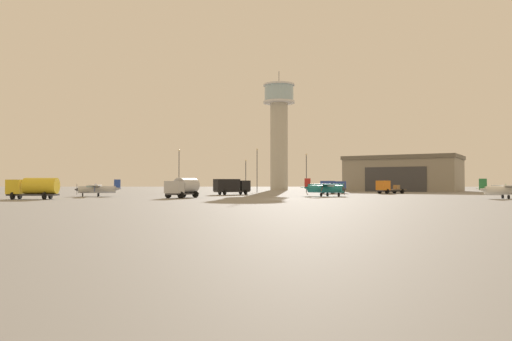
# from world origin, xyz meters

# --- Properties ---
(ground_plane) EXTENTS (400.00, 400.00, 0.00)m
(ground_plane) POSITION_xyz_m (0.00, 0.00, 0.00)
(ground_plane) COLOR gray
(control_tower) EXTENTS (9.60, 9.60, 36.37)m
(control_tower) POSITION_xyz_m (1.38, 78.62, 19.48)
(control_tower) COLOR #B2AD9E
(control_tower) RESTS_ON ground_plane
(hangar) EXTENTS (33.79, 29.76, 9.31)m
(hangar) POSITION_xyz_m (34.32, 61.77, 4.68)
(hangar) COLOR gray
(hangar) RESTS_ON ground_plane
(airplane_silver) EXTENTS (7.45, 9.51, 2.82)m
(airplane_silver) POSITION_xyz_m (-29.83, 11.65, 1.31)
(airplane_silver) COLOR #B7BABF
(airplane_silver) RESTS_ON ground_plane
(airplane_teal) EXTENTS (7.81, 9.30, 3.03)m
(airplane_teal) POSITION_xyz_m (7.94, 13.49, 1.41)
(airplane_teal) COLOR teal
(airplane_teal) RESTS_ON ground_plane
(airplane_white) EXTENTS (7.65, 9.75, 2.87)m
(airplane_white) POSITION_xyz_m (32.29, 2.11, 1.34)
(airplane_white) COLOR white
(airplane_white) RESTS_ON ground_plane
(truck_flatbed_orange) EXTENTS (6.85, 5.52, 2.70)m
(truck_flatbed_orange) POSITION_xyz_m (23.02, 32.94, 1.30)
(truck_flatbed_orange) COLOR #38383D
(truck_flatbed_orange) RESTS_ON ground_plane
(truck_fuel_tanker_yellow) EXTENTS (6.65, 3.38, 2.97)m
(truck_fuel_tanker_yellow) POSITION_xyz_m (-33.79, -1.87, 1.67)
(truck_fuel_tanker_yellow) COLOR #38383D
(truck_fuel_tanker_yellow) RESTS_ON ground_plane
(truck_box_black) EXTENTS (7.02, 5.49, 2.96)m
(truck_box_black) POSITION_xyz_m (-8.57, 23.25, 1.68)
(truck_box_black) COLOR #38383D
(truck_box_black) RESTS_ON ground_plane
(truck_fuel_tanker_silver) EXTENTS (4.62, 6.42, 3.04)m
(truck_fuel_tanker_silver) POSITION_xyz_m (-14.28, 4.63, 1.68)
(truck_fuel_tanker_silver) COLOR #38383D
(truck_fuel_tanker_silver) RESTS_ON ground_plane
(truck_box_blue) EXTENTS (5.85, 6.21, 2.65)m
(truck_box_blue) POSITION_xyz_m (12.11, 34.66, 1.53)
(truck_box_blue) COLOR #38383D
(truck_box_blue) RESTS_ON ground_plane
(light_post_west) EXTENTS (0.44, 0.44, 10.14)m
(light_post_west) POSITION_xyz_m (-22.78, 45.06, 5.93)
(light_post_west) COLOR #38383D
(light_post_west) RESTS_ON ground_plane
(light_post_east) EXTENTS (0.44, 0.44, 9.21)m
(light_post_east) POSITION_xyz_m (7.35, 47.29, 5.45)
(light_post_east) COLOR #38383D
(light_post_east) RESTS_ON ground_plane
(light_post_north) EXTENTS (0.44, 0.44, 8.02)m
(light_post_north) POSITION_xyz_m (-7.34, 51.28, 4.82)
(light_post_north) COLOR #38383D
(light_post_north) RESTS_ON ground_plane
(light_post_centre) EXTENTS (0.44, 0.44, 10.37)m
(light_post_centre) POSITION_xyz_m (-4.37, 45.77, 6.05)
(light_post_centre) COLOR #38383D
(light_post_centre) RESTS_ON ground_plane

